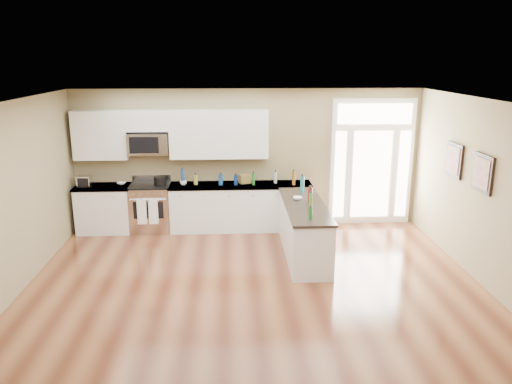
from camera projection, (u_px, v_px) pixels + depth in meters
ground at (258, 320)px, 6.67m from camera, size 8.00×8.00×0.00m
room_shell at (258, 197)px, 6.22m from camera, size 8.00×8.00×8.00m
back_cabinet_left at (105, 210)px, 9.97m from camera, size 1.10×0.66×0.94m
back_cabinet_right at (241, 208)px, 10.10m from camera, size 2.85×0.66×0.94m
peninsula_cabinet at (304, 232)px, 8.75m from camera, size 0.69×2.32×0.94m
upper_cabinet_left at (100, 135)px, 9.72m from camera, size 1.04×0.33×0.95m
upper_cabinet_right at (219, 134)px, 9.83m from camera, size 1.94×0.33×0.95m
upper_cabinet_short at (148, 121)px, 9.69m from camera, size 0.82×0.33×0.40m
microwave at (149, 143)px, 9.77m from camera, size 0.78×0.41×0.42m
entry_door at (372, 162)px, 10.25m from camera, size 1.70×0.10×2.60m
wall_art_near at (454, 160)px, 8.50m from camera, size 0.05×0.58×0.58m
wall_art_far at (483, 173)px, 7.54m from camera, size 0.05×0.58×0.58m
kitchen_range at (151, 207)px, 10.00m from camera, size 0.78×0.69×1.08m
stockpot at (160, 181)px, 9.83m from camera, size 0.29×0.29×0.18m
toaster_oven at (84, 181)px, 9.74m from camera, size 0.27×0.22×0.22m
cardboard_box at (245, 179)px, 10.03m from camera, size 0.26×0.24×0.18m
bowl_left at (121, 183)px, 9.94m from camera, size 0.19×0.19×0.04m
bowl_peninsula at (298, 198)px, 8.88m from camera, size 0.19×0.19×0.05m
cup_counter at (183, 183)px, 9.88m from camera, size 0.16×0.16×0.10m
counter_bottles at (258, 184)px, 9.45m from camera, size 2.41×2.41×0.32m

